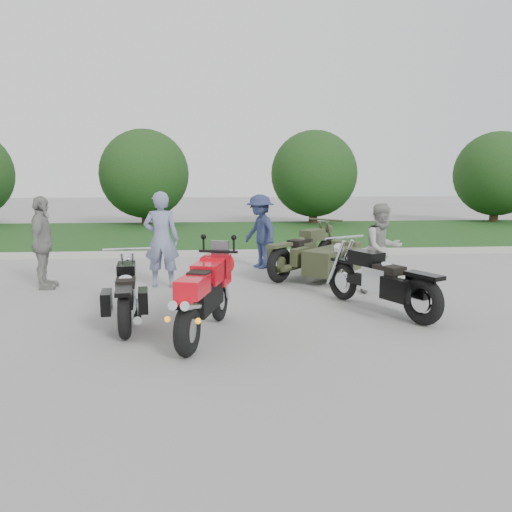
{
  "coord_description": "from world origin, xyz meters",
  "views": [
    {
      "loc": [
        -0.07,
        -7.39,
        2.23
      ],
      "look_at": [
        0.6,
        1.15,
        0.8
      ],
      "focal_mm": 35.0,
      "sensor_mm": 36.0,
      "label": 1
    }
  ],
  "objects": [
    {
      "name": "tree_far_right",
      "position": [
        12.0,
        13.5,
        2.19
      ],
      "size": [
        3.6,
        3.6,
        4.0
      ],
      "color": "#3F2B1C",
      "rests_on": "ground"
    },
    {
      "name": "curb",
      "position": [
        0.0,
        6.0,
        0.07
      ],
      "size": [
        60.0,
        0.3,
        0.15
      ],
      "primitive_type": "cube",
      "color": "#AFACA4",
      "rests_on": "ground"
    },
    {
      "name": "tree_mid_right",
      "position": [
        4.0,
        13.5,
        2.19
      ],
      "size": [
        3.6,
        3.6,
        4.0
      ],
      "color": "#3F2B1C",
      "rests_on": "ground"
    },
    {
      "name": "person_stripe",
      "position": [
        -1.16,
        2.4,
        0.94
      ],
      "size": [
        0.71,
        0.49,
        1.89
      ],
      "primitive_type": "imported",
      "rotation": [
        0.0,
        0.0,
        3.09
      ],
      "color": "slate",
      "rests_on": "ground"
    },
    {
      "name": "person_grey",
      "position": [
        3.01,
        1.6,
        0.84
      ],
      "size": [
        0.96,
        0.84,
        1.67
      ],
      "primitive_type": "imported",
      "rotation": [
        0.0,
        0.0,
        0.29
      ],
      "color": "gray",
      "rests_on": "ground"
    },
    {
      "name": "person_denim",
      "position": [
        0.94,
        4.24,
        0.87
      ],
      "size": [
        1.09,
        1.29,
        1.74
      ],
      "primitive_type": "imported",
      "rotation": [
        0.0,
        0.0,
        -1.09
      ],
      "color": "navy",
      "rests_on": "ground"
    },
    {
      "name": "person_back",
      "position": [
        -3.43,
        2.42,
        0.9
      ],
      "size": [
        0.53,
        1.09,
        1.8
      ],
      "primitive_type": "imported",
      "rotation": [
        0.0,
        0.0,
        1.66
      ],
      "color": "gray",
      "rests_on": "ground"
    },
    {
      "name": "sportbike_red",
      "position": [
        -0.26,
        -0.79,
        0.61
      ],
      "size": [
        0.79,
        2.14,
        1.03
      ],
      "rotation": [
        0.0,
        0.0,
        -0.27
      ],
      "color": "black",
      "rests_on": "ground"
    },
    {
      "name": "cruiser_sidecar",
      "position": [
        2.08,
        2.86,
        0.46
      ],
      "size": [
        2.16,
        2.33,
        0.99
      ],
      "rotation": [
        0.0,
        0.0,
        -0.74
      ],
      "color": "black",
      "rests_on": "ground"
    },
    {
      "name": "tree_mid_left",
      "position": [
        -3.0,
        13.5,
        2.19
      ],
      "size": [
        3.6,
        3.6,
        4.0
      ],
      "color": "#3F2B1C",
      "rests_on": "ground"
    },
    {
      "name": "ground",
      "position": [
        0.0,
        0.0,
        0.0
      ],
      "size": [
        80.0,
        80.0,
        0.0
      ],
      "primitive_type": "plane",
      "color": "#9B9B96",
      "rests_on": "ground"
    },
    {
      "name": "cruiser_right",
      "position": [
        2.59,
        0.23,
        0.49
      ],
      "size": [
        1.27,
        2.27,
        0.95
      ],
      "rotation": [
        0.0,
        0.0,
        0.47
      ],
      "color": "black",
      "rests_on": "ground"
    },
    {
      "name": "cruiser_left",
      "position": [
        -1.42,
        -0.07,
        0.43
      ],
      "size": [
        0.54,
        2.21,
        0.85
      ],
      "rotation": [
        0.0,
        0.0,
        0.13
      ],
      "color": "black",
      "rests_on": "ground"
    },
    {
      "name": "grass_strip",
      "position": [
        0.0,
        10.15,
        0.07
      ],
      "size": [
        60.0,
        8.0,
        0.14
      ],
      "primitive_type": "cube",
      "color": "#2B581E",
      "rests_on": "ground"
    }
  ]
}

